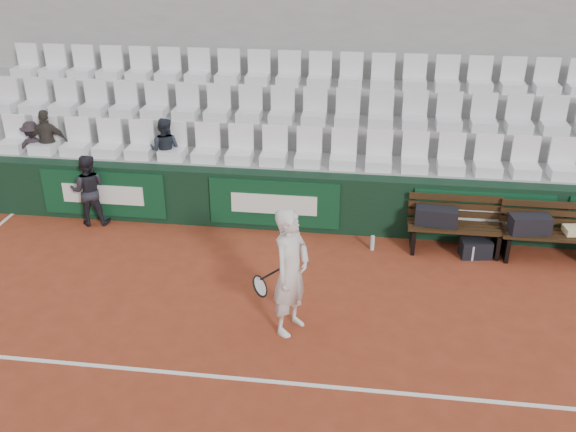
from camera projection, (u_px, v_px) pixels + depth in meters
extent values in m
plane|color=#923921|center=(241.00, 379.00, 7.54)|extent=(80.00, 80.00, 0.00)
cube|color=white|center=(241.00, 379.00, 7.54)|extent=(18.00, 0.06, 0.01)
cube|color=black|center=(287.00, 201.00, 10.89)|extent=(18.00, 0.30, 1.00)
cube|color=#0C381E|center=(103.00, 194.00, 11.12)|extent=(2.20, 0.04, 0.82)
cube|color=#0C381E|center=(274.00, 203.00, 10.76)|extent=(2.20, 0.04, 0.82)
cube|color=#0C381E|center=(482.00, 215.00, 10.35)|extent=(2.20, 0.04, 0.82)
cube|color=gray|center=(292.00, 187.00, 11.45)|extent=(18.00, 0.95, 1.00)
cube|color=gray|center=(298.00, 156.00, 12.20)|extent=(18.00, 0.95, 1.45)
cube|color=gray|center=(304.00, 130.00, 12.95)|extent=(18.00, 0.95, 1.90)
cube|color=#969693|center=(308.00, 61.00, 12.96)|extent=(18.00, 0.30, 4.40)
cube|color=white|center=(291.00, 147.00, 10.94)|extent=(11.90, 0.44, 0.63)
cube|color=silver|center=(298.00, 106.00, 11.59)|extent=(11.90, 0.44, 0.63)
cube|color=silver|center=(304.00, 69.00, 12.24)|extent=(11.90, 0.44, 0.63)
cube|color=#331F0F|center=(454.00, 238.00, 10.26)|extent=(1.50, 0.56, 0.45)
cube|color=#311D0E|center=(548.00, 246.00, 10.03)|extent=(1.50, 0.56, 0.45)
cube|color=black|center=(436.00, 216.00, 10.15)|extent=(0.68, 0.34, 0.28)
cube|color=black|center=(530.00, 224.00, 9.89)|extent=(0.65, 0.39, 0.28)
cube|color=black|center=(475.00, 248.00, 10.13)|extent=(0.51, 0.36, 0.29)
cylinder|color=silver|center=(372.00, 243.00, 10.34)|extent=(0.07, 0.07, 0.25)
cylinder|color=#AEBDC5|center=(472.00, 253.00, 10.03)|extent=(0.07, 0.07, 0.25)
imported|color=silver|center=(291.00, 272.00, 8.07)|extent=(0.64, 0.75, 1.73)
torus|color=black|center=(260.00, 286.00, 8.23)|extent=(0.19, 0.30, 0.26)
cylinder|color=black|center=(270.00, 274.00, 8.13)|extent=(0.26, 0.03, 0.20)
imported|color=black|center=(89.00, 190.00, 10.99)|extent=(0.70, 0.59, 1.26)
imported|color=black|center=(29.00, 124.00, 11.48)|extent=(0.74, 0.57, 1.00)
imported|color=#322D28|center=(44.00, 119.00, 11.39)|extent=(0.76, 0.44, 1.22)
imported|color=#202630|center=(163.00, 125.00, 11.14)|extent=(0.59, 0.47, 1.17)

